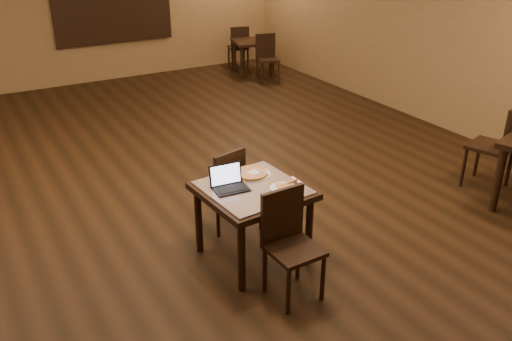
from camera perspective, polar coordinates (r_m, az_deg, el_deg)
ground at (r=7.10m, az=-5.82°, el=-0.20°), size 10.00×10.00×0.00m
wall_back at (r=11.28m, az=-17.46°, el=16.32°), size 8.00×0.02×3.00m
wall_right at (r=8.96m, az=18.32°, el=14.16°), size 0.02×10.00×3.00m
mural at (r=11.36m, az=-14.91°, el=16.92°), size 2.34×0.05×1.64m
tiled_table at (r=5.05m, az=-0.34°, el=-2.78°), size 0.99×0.99×0.76m
chair_main_near at (r=4.65m, az=3.47°, el=-7.09°), size 0.43×0.43×0.97m
chair_main_far at (r=5.61m, az=-3.36°, el=-1.50°), size 0.47×0.47×0.91m
laptop at (r=4.97m, az=-2.92°, el=-1.24°), size 0.33×0.27×0.21m
plate at (r=4.96m, az=2.90°, el=-1.89°), size 0.25×0.25×0.01m
pizza_slice at (r=4.96m, az=2.91°, el=-1.72°), size 0.25×0.25×0.02m
pizza_pan at (r=5.24m, az=-0.52°, el=-0.37°), size 0.38×0.38×0.01m
pizza_whole at (r=5.23m, az=-0.52°, el=-0.24°), size 0.32×0.32×0.02m
spatula at (r=5.22m, az=-0.22°, el=-0.18°), size 0.12×0.23×0.01m
napkin_roll at (r=5.08m, az=4.36°, el=-1.13°), size 0.04×0.17×0.04m
other_table_a at (r=11.47m, az=-0.39°, el=12.94°), size 0.93×0.93×0.71m
other_table_a_chair_near at (r=11.05m, az=1.14°, el=12.08°), size 0.49×0.49×0.92m
other_table_a_chair_far at (r=11.94m, az=-1.81°, el=13.07°), size 0.49×0.49×0.92m
other_table_c_chair_far at (r=7.03m, az=24.29°, el=2.76°), size 0.58×0.58×1.08m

